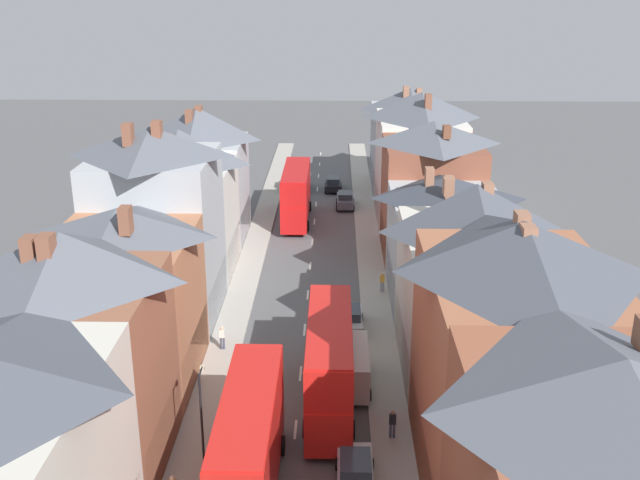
{
  "coord_description": "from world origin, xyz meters",
  "views": [
    {
      "loc": [
        2.06,
        -16.46,
        23.06
      ],
      "look_at": [
        0.78,
        43.41,
        1.83
      ],
      "focal_mm": 42.0,
      "sensor_mm": 36.0,
      "label": 1
    }
  ],
  "objects_px": {
    "double_decker_bus_mid_street": "(296,194)",
    "delivery_van": "(352,366)",
    "car_far_grey": "(355,472)",
    "street_lamp": "(202,415)",
    "car_parked_left_b": "(290,183)",
    "double_decker_bus_lead": "(329,363)",
    "car_mid_white": "(345,200)",
    "car_near_blue": "(301,182)",
    "pedestrian_far_left": "(222,337)",
    "double_decker_bus_far_approaching": "(249,445)",
    "pedestrian_mid_right": "(392,423)",
    "pedestrian_far_right": "(382,281)",
    "car_near_silver": "(350,319)",
    "car_parked_left_a": "(333,184)"
  },
  "relations": [
    {
      "from": "double_decker_bus_mid_street",
      "to": "delivery_van",
      "type": "distance_m",
      "value": 32.08
    },
    {
      "from": "car_parked_left_b",
      "to": "pedestrian_far_right",
      "type": "relative_size",
      "value": 2.67
    },
    {
      "from": "car_parked_left_b",
      "to": "delivery_van",
      "type": "xyz_separation_m",
      "value": [
        6.2,
        -43.19,
        0.52
      ]
    },
    {
      "from": "car_far_grey",
      "to": "pedestrian_far_right",
      "type": "height_order",
      "value": "pedestrian_far_right"
    },
    {
      "from": "car_mid_white",
      "to": "pedestrian_mid_right",
      "type": "relative_size",
      "value": 2.55
    },
    {
      "from": "car_near_blue",
      "to": "pedestrian_far_left",
      "type": "xyz_separation_m",
      "value": [
        -3.4,
        -38.88,
        0.18
      ]
    },
    {
      "from": "car_mid_white",
      "to": "street_lamp",
      "type": "relative_size",
      "value": 0.75
    },
    {
      "from": "car_parked_left_b",
      "to": "pedestrian_mid_right",
      "type": "relative_size",
      "value": 2.67
    },
    {
      "from": "car_near_blue",
      "to": "delivery_van",
      "type": "bearing_deg",
      "value": -83.52
    },
    {
      "from": "delivery_van",
      "to": "pedestrian_far_left",
      "type": "bearing_deg",
      "value": 152.9
    },
    {
      "from": "pedestrian_far_right",
      "to": "double_decker_bus_lead",
      "type": "bearing_deg",
      "value": -103.63
    },
    {
      "from": "pedestrian_mid_right",
      "to": "car_near_silver",
      "type": "bearing_deg",
      "value": 98.93
    },
    {
      "from": "double_decker_bus_lead",
      "to": "double_decker_bus_far_approaching",
      "type": "xyz_separation_m",
      "value": [
        -3.6,
        -7.81,
        0.0
      ]
    },
    {
      "from": "double_decker_bus_lead",
      "to": "pedestrian_mid_right",
      "type": "bearing_deg",
      "value": -43.13
    },
    {
      "from": "double_decker_bus_lead",
      "to": "car_near_blue",
      "type": "bearing_deg",
      "value": 94.52
    },
    {
      "from": "delivery_van",
      "to": "street_lamp",
      "type": "distance_m",
      "value": 11.25
    },
    {
      "from": "car_parked_left_b",
      "to": "car_far_grey",
      "type": "height_order",
      "value": "car_far_grey"
    },
    {
      "from": "car_parked_left_b",
      "to": "pedestrian_mid_right",
      "type": "distance_m",
      "value": 49.29
    },
    {
      "from": "delivery_van",
      "to": "double_decker_bus_far_approaching",
      "type": "bearing_deg",
      "value": -115.94
    },
    {
      "from": "double_decker_bus_mid_street",
      "to": "delivery_van",
      "type": "height_order",
      "value": "double_decker_bus_mid_street"
    },
    {
      "from": "car_far_grey",
      "to": "street_lamp",
      "type": "xyz_separation_m",
      "value": [
        -7.35,
        0.98,
        2.4
      ]
    },
    {
      "from": "pedestrian_far_right",
      "to": "double_decker_bus_mid_street",
      "type": "bearing_deg",
      "value": 112.7
    },
    {
      "from": "car_near_silver",
      "to": "car_parked_left_b",
      "type": "height_order",
      "value": "car_near_silver"
    },
    {
      "from": "car_parked_left_a",
      "to": "street_lamp",
      "type": "xyz_separation_m",
      "value": [
        -6.05,
        -51.11,
        2.44
      ]
    },
    {
      "from": "car_near_blue",
      "to": "car_parked_left_b",
      "type": "xyz_separation_m",
      "value": [
        -1.3,
        0.07,
        -0.03
      ]
    },
    {
      "from": "double_decker_bus_lead",
      "to": "pedestrian_far_left",
      "type": "height_order",
      "value": "double_decker_bus_lead"
    },
    {
      "from": "pedestrian_far_left",
      "to": "street_lamp",
      "type": "distance_m",
      "value": 12.77
    },
    {
      "from": "car_parked_left_b",
      "to": "car_mid_white",
      "type": "distance_m",
      "value": 9.27
    },
    {
      "from": "double_decker_bus_lead",
      "to": "double_decker_bus_far_approaching",
      "type": "height_order",
      "value": "same"
    },
    {
      "from": "double_decker_bus_mid_street",
      "to": "car_far_grey",
      "type": "xyz_separation_m",
      "value": [
        4.91,
        -40.95,
        -1.98
      ]
    },
    {
      "from": "car_parked_left_b",
      "to": "car_near_silver",
      "type": "bearing_deg",
      "value": -80.15
    },
    {
      "from": "double_decker_bus_far_approaching",
      "to": "pedestrian_far_left",
      "type": "distance_m",
      "value": 14.84
    },
    {
      "from": "delivery_van",
      "to": "pedestrian_far_right",
      "type": "bearing_deg",
      "value": 79.38
    },
    {
      "from": "car_near_silver",
      "to": "car_mid_white",
      "type": "height_order",
      "value": "car_mid_white"
    },
    {
      "from": "double_decker_bus_lead",
      "to": "pedestrian_mid_right",
      "type": "distance_m",
      "value": 4.91
    },
    {
      "from": "car_near_silver",
      "to": "car_parked_left_b",
      "type": "xyz_separation_m",
      "value": [
        -6.2,
        35.69,
        -0.02
      ]
    },
    {
      "from": "pedestrian_mid_right",
      "to": "pedestrian_far_right",
      "type": "relative_size",
      "value": 1.0
    },
    {
      "from": "car_parked_left_b",
      "to": "double_decker_bus_lead",
      "type": "bearing_deg",
      "value": -83.86
    },
    {
      "from": "pedestrian_far_right",
      "to": "car_mid_white",
      "type": "bearing_deg",
      "value": 96.53
    },
    {
      "from": "double_decker_bus_mid_street",
      "to": "delivery_van",
      "type": "bearing_deg",
      "value": -81.19
    },
    {
      "from": "car_near_silver",
      "to": "pedestrian_far_left",
      "type": "xyz_separation_m",
      "value": [
        -8.3,
        -3.25,
        0.19
      ]
    },
    {
      "from": "double_decker_bus_far_approaching",
      "to": "pedestrian_mid_right",
      "type": "relative_size",
      "value": 6.71
    },
    {
      "from": "car_mid_white",
      "to": "delivery_van",
      "type": "height_order",
      "value": "delivery_van"
    },
    {
      "from": "car_near_blue",
      "to": "car_far_grey",
      "type": "relative_size",
      "value": 1.09
    },
    {
      "from": "car_near_silver",
      "to": "pedestrian_far_left",
      "type": "distance_m",
      "value": 8.91
    },
    {
      "from": "double_decker_bus_lead",
      "to": "double_decker_bus_far_approaching",
      "type": "relative_size",
      "value": 1.0
    },
    {
      "from": "double_decker_bus_mid_street",
      "to": "car_far_grey",
      "type": "bearing_deg",
      "value": -83.16
    },
    {
      "from": "car_near_silver",
      "to": "car_parked_left_b",
      "type": "relative_size",
      "value": 0.96
    },
    {
      "from": "car_near_silver",
      "to": "car_near_blue",
      "type": "bearing_deg",
      "value": 97.83
    },
    {
      "from": "double_decker_bus_far_approaching",
      "to": "pedestrian_far_left",
      "type": "bearing_deg",
      "value": 103.29
    }
  ]
}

